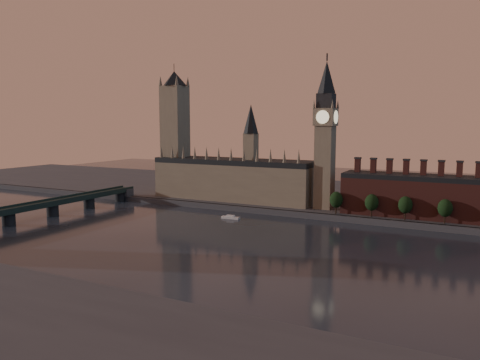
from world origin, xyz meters
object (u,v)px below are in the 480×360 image
at_px(victoria_tower, 175,129).
at_px(big_ben, 325,133).
at_px(westminster_bridge, 28,210).
at_px(river_boat, 231,217).

bearing_deg(victoria_tower, big_ben, -2.20).
distance_m(big_ben, westminster_bridge, 205.83).
distance_m(victoria_tower, big_ben, 130.12).
xyz_separation_m(westminster_bridge, river_boat, (114.47, 67.48, -6.48)).
relative_size(victoria_tower, river_boat, 8.48).
bearing_deg(river_boat, big_ben, 36.84).
distance_m(victoria_tower, river_boat, 110.52).
height_order(victoria_tower, big_ben, victoria_tower).
distance_m(westminster_bridge, river_boat, 133.04).
height_order(victoria_tower, westminster_bridge, victoria_tower).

